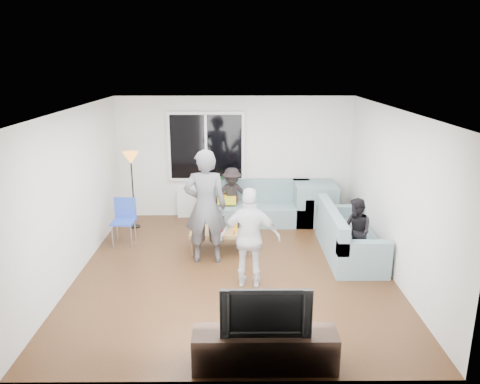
{
  "coord_description": "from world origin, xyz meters",
  "views": [
    {
      "loc": [
        0.04,
        -6.93,
        3.31
      ],
      "look_at": [
        0.1,
        0.6,
        1.15
      ],
      "focal_mm": 34.47,
      "sensor_mm": 36.0,
      "label": 1
    }
  ],
  "objects_px": {
    "television": "(265,309)",
    "tv_console": "(265,349)",
    "coffee_table": "(221,240)",
    "floor_lamp": "(133,191)",
    "player_right": "(250,238)",
    "spectator_right": "(356,232)",
    "sofa_back_section": "(256,203)",
    "side_chair": "(123,222)",
    "player_left": "(206,207)",
    "sofa_right_section": "(350,232)",
    "spectator_back": "(232,195)"
  },
  "relations": [
    {
      "from": "coffee_table",
      "to": "spectator_back",
      "type": "height_order",
      "value": "spectator_back"
    },
    {
      "from": "player_left",
      "to": "sofa_right_section",
      "type": "bearing_deg",
      "value": -176.02
    },
    {
      "from": "floor_lamp",
      "to": "player_right",
      "type": "height_order",
      "value": "floor_lamp"
    },
    {
      "from": "sofa_back_section",
      "to": "floor_lamp",
      "type": "height_order",
      "value": "floor_lamp"
    },
    {
      "from": "player_left",
      "to": "tv_console",
      "type": "xyz_separation_m",
      "value": [
        0.83,
        -2.84,
        -0.75
      ]
    },
    {
      "from": "coffee_table",
      "to": "player_left",
      "type": "relative_size",
      "value": 0.57
    },
    {
      "from": "spectator_right",
      "to": "television",
      "type": "relative_size",
      "value": 1.16
    },
    {
      "from": "sofa_back_section",
      "to": "sofa_right_section",
      "type": "bearing_deg",
      "value": -47.33
    },
    {
      "from": "sofa_back_section",
      "to": "sofa_right_section",
      "type": "distance_m",
      "value": 2.31
    },
    {
      "from": "spectator_right",
      "to": "tv_console",
      "type": "height_order",
      "value": "spectator_right"
    },
    {
      "from": "sofa_back_section",
      "to": "tv_console",
      "type": "bearing_deg",
      "value": -91.21
    },
    {
      "from": "player_right",
      "to": "player_left",
      "type": "bearing_deg",
      "value": -45.56
    },
    {
      "from": "sofa_back_section",
      "to": "coffee_table",
      "type": "xyz_separation_m",
      "value": [
        -0.68,
        -1.51,
        -0.22
      ]
    },
    {
      "from": "sofa_right_section",
      "to": "player_left",
      "type": "distance_m",
      "value": 2.56
    },
    {
      "from": "floor_lamp",
      "to": "spectator_right",
      "type": "bearing_deg",
      "value": -24.0
    },
    {
      "from": "television",
      "to": "tv_console",
      "type": "bearing_deg",
      "value": 0.0
    },
    {
      "from": "sofa_back_section",
      "to": "side_chair",
      "type": "height_order",
      "value": "side_chair"
    },
    {
      "from": "sofa_back_section",
      "to": "player_right",
      "type": "bearing_deg",
      "value": -94.22
    },
    {
      "from": "side_chair",
      "to": "player_right",
      "type": "xyz_separation_m",
      "value": [
        2.3,
        -1.63,
        0.34
      ]
    },
    {
      "from": "side_chair",
      "to": "floor_lamp",
      "type": "bearing_deg",
      "value": 93.14
    },
    {
      "from": "spectator_back",
      "to": "tv_console",
      "type": "relative_size",
      "value": 0.74
    },
    {
      "from": "floor_lamp",
      "to": "player_right",
      "type": "distance_m",
      "value": 3.43
    },
    {
      "from": "floor_lamp",
      "to": "spectator_right",
      "type": "height_order",
      "value": "floor_lamp"
    },
    {
      "from": "spectator_right",
      "to": "sofa_back_section",
      "type": "bearing_deg",
      "value": -160.16
    },
    {
      "from": "tv_console",
      "to": "spectator_right",
      "type": "bearing_deg",
      "value": 58.24
    },
    {
      "from": "sofa_back_section",
      "to": "spectator_right",
      "type": "bearing_deg",
      "value": -52.94
    },
    {
      "from": "player_right",
      "to": "spectator_back",
      "type": "bearing_deg",
      "value": -78.7
    },
    {
      "from": "sofa_right_section",
      "to": "coffee_table",
      "type": "relative_size",
      "value": 1.82
    },
    {
      "from": "sofa_right_section",
      "to": "spectator_right",
      "type": "xyz_separation_m",
      "value": [
        0.0,
        -0.37,
        0.15
      ]
    },
    {
      "from": "television",
      "to": "sofa_right_section",
      "type": "bearing_deg",
      "value": 61.48
    },
    {
      "from": "sofa_back_section",
      "to": "side_chair",
      "type": "distance_m",
      "value": 2.77
    },
    {
      "from": "floor_lamp",
      "to": "player_right",
      "type": "xyz_separation_m",
      "value": [
        2.3,
        -2.55,
        -0.01
      ]
    },
    {
      "from": "spectator_right",
      "to": "floor_lamp",
      "type": "bearing_deg",
      "value": -131.22
    },
    {
      "from": "player_right",
      "to": "tv_console",
      "type": "bearing_deg",
      "value": 98.33
    },
    {
      "from": "spectator_right",
      "to": "television",
      "type": "distance_m",
      "value": 3.17
    },
    {
      "from": "floor_lamp",
      "to": "player_right",
      "type": "bearing_deg",
      "value": -47.97
    },
    {
      "from": "player_left",
      "to": "television",
      "type": "xyz_separation_m",
      "value": [
        0.83,
        -2.84,
        -0.25
      ]
    },
    {
      "from": "spectator_back",
      "to": "sofa_back_section",
      "type": "bearing_deg",
      "value": -8.68
    },
    {
      "from": "sofa_right_section",
      "to": "spectator_back",
      "type": "relative_size",
      "value": 1.7
    },
    {
      "from": "coffee_table",
      "to": "tv_console",
      "type": "height_order",
      "value": "tv_console"
    },
    {
      "from": "coffee_table",
      "to": "player_right",
      "type": "distance_m",
      "value": 1.5
    },
    {
      "from": "side_chair",
      "to": "television",
      "type": "height_order",
      "value": "television"
    },
    {
      "from": "sofa_right_section",
      "to": "spectator_right",
      "type": "relative_size",
      "value": 1.75
    },
    {
      "from": "sofa_right_section",
      "to": "floor_lamp",
      "type": "xyz_separation_m",
      "value": [
        -4.07,
        1.44,
        0.36
      ]
    },
    {
      "from": "sofa_back_section",
      "to": "spectator_right",
      "type": "relative_size",
      "value": 2.02
    },
    {
      "from": "coffee_table",
      "to": "television",
      "type": "height_order",
      "value": "television"
    },
    {
      "from": "spectator_back",
      "to": "tv_console",
      "type": "bearing_deg",
      "value": -90.45
    },
    {
      "from": "spectator_right",
      "to": "spectator_back",
      "type": "height_order",
      "value": "spectator_back"
    },
    {
      "from": "sofa_right_section",
      "to": "side_chair",
      "type": "height_order",
      "value": "side_chair"
    },
    {
      "from": "sofa_right_section",
      "to": "spectator_back",
      "type": "xyz_separation_m",
      "value": [
        -2.08,
        1.73,
        0.16
      ]
    }
  ]
}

